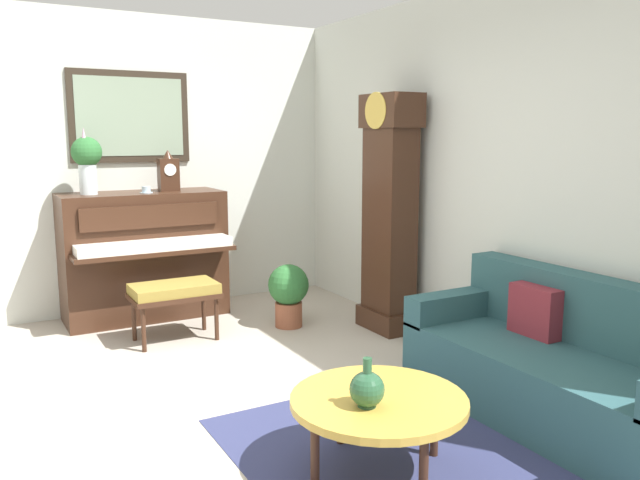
% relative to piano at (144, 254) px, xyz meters
% --- Properties ---
extents(ground_plane, '(6.40, 6.00, 0.10)m').
position_rel_piano_xyz_m(ground_plane, '(2.23, -0.37, -0.64)').
color(ground_plane, '#B2A899').
extents(wall_left, '(0.13, 4.90, 2.80)m').
position_rel_piano_xyz_m(wall_left, '(-0.37, -0.36, 0.82)').
color(wall_left, silver).
rests_on(wall_left, ground_plane).
extents(wall_back, '(5.30, 0.13, 2.80)m').
position_rel_piano_xyz_m(wall_back, '(2.23, 2.03, 0.81)').
color(wall_back, silver).
rests_on(wall_back, ground_plane).
extents(area_rug, '(2.10, 1.50, 0.01)m').
position_rel_piano_xyz_m(area_rug, '(3.42, 0.45, -0.59)').
color(area_rug, navy).
rests_on(area_rug, ground_plane).
extents(piano, '(0.87, 1.44, 1.17)m').
position_rel_piano_xyz_m(piano, '(0.00, 0.00, 0.00)').
color(piano, '#3D2316').
rests_on(piano, ground_plane).
extents(piano_bench, '(0.42, 0.70, 0.48)m').
position_rel_piano_xyz_m(piano_bench, '(0.82, 0.03, -0.19)').
color(piano_bench, '#3D2316').
rests_on(piano_bench, ground_plane).
extents(grandfather_clock, '(0.52, 0.34, 2.03)m').
position_rel_piano_xyz_m(grandfather_clock, '(1.41, 1.75, 0.37)').
color(grandfather_clock, '#3D2316').
rests_on(grandfather_clock, ground_plane).
extents(couch, '(1.90, 0.80, 0.84)m').
position_rel_piano_xyz_m(couch, '(3.39, 1.60, -0.28)').
color(couch, '#2D565B').
rests_on(couch, ground_plane).
extents(coffee_table, '(0.88, 0.88, 0.41)m').
position_rel_piano_xyz_m(coffee_table, '(3.37, 0.30, -0.22)').
color(coffee_table, gold).
rests_on(coffee_table, ground_plane).
extents(mantel_clock, '(0.13, 0.18, 0.38)m').
position_rel_piano_xyz_m(mantel_clock, '(0.00, 0.25, 0.75)').
color(mantel_clock, '#3D2316').
rests_on(mantel_clock, piano).
extents(flower_vase, '(0.26, 0.26, 0.58)m').
position_rel_piano_xyz_m(flower_vase, '(0.00, -0.46, 0.89)').
color(flower_vase, silver).
rests_on(flower_vase, piano).
extents(teacup, '(0.12, 0.12, 0.06)m').
position_rel_piano_xyz_m(teacup, '(0.10, 0.02, 0.60)').
color(teacup, '#ADC6D6').
rests_on(teacup, piano).
extents(green_jug, '(0.17, 0.17, 0.24)m').
position_rel_piano_xyz_m(green_jug, '(3.44, 0.19, -0.10)').
color(green_jug, '#234C33').
rests_on(green_jug, coffee_table).
extents(potted_plant, '(0.36, 0.36, 0.56)m').
position_rel_piano_xyz_m(potted_plant, '(0.93, 1.02, -0.27)').
color(potted_plant, '#935138').
rests_on(potted_plant, ground_plane).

